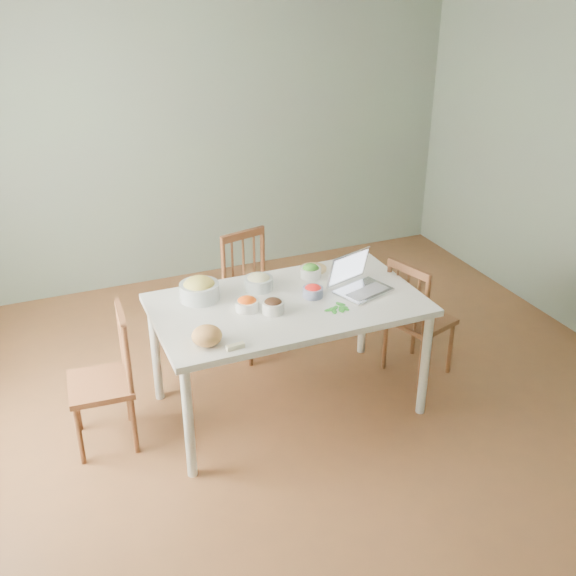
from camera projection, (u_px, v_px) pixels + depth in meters
name	position (u px, v px, depth m)	size (l,w,h in m)	color
floor	(310.00, 412.00, 4.68)	(5.00, 5.00, 0.00)	brown
wall_back	(198.00, 136.00, 6.14)	(5.00, 0.00, 2.70)	slate
dining_table	(288.00, 355.00, 4.58)	(1.74, 0.98, 0.81)	white
chair_far	(257.00, 296.00, 5.22)	(0.42, 0.40, 0.95)	#542E19
chair_left	(100.00, 381.00, 4.21)	(0.41, 0.39, 0.92)	#542E19
chair_right	(420.00, 317.00, 4.95)	(0.41, 0.39, 0.92)	#542E19
bread_boule	(207.00, 336.00, 3.90)	(0.18, 0.18, 0.12)	#A27840
butter_stick	(235.00, 347.00, 3.87)	(0.11, 0.03, 0.03)	#FCF5CB
bowl_squash	(199.00, 289.00, 4.40)	(0.26, 0.26, 0.15)	#F4CE62
bowl_carrot	(247.00, 304.00, 4.28)	(0.15, 0.15, 0.09)	#CD5A17
bowl_onion	(259.00, 282.00, 4.54)	(0.19, 0.19, 0.11)	#F2F0BA
bowl_mushroom	(273.00, 306.00, 4.25)	(0.14, 0.14, 0.09)	black
bowl_redpep	(313.00, 291.00, 4.45)	(0.14, 0.14, 0.08)	red
bowl_broccoli	(311.00, 271.00, 4.71)	(0.15, 0.15, 0.09)	#165319
flatbread	(313.00, 269.00, 4.83)	(0.19, 0.19, 0.02)	beige
basil_bunch	(336.00, 307.00, 4.30)	(0.18, 0.18, 0.02)	#095A09
laptop	(364.00, 275.00, 4.47)	(0.35, 0.30, 0.24)	silver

